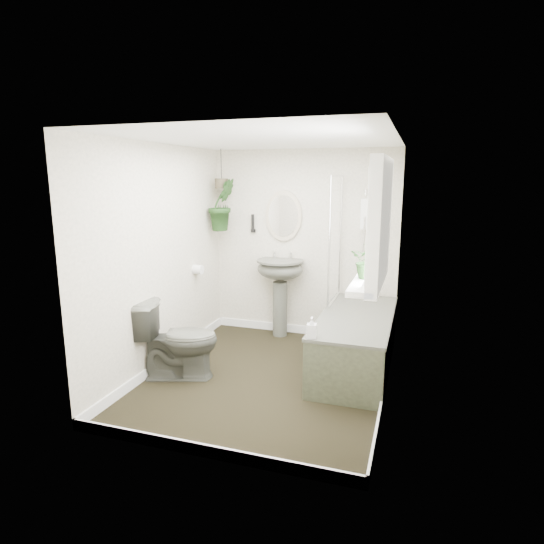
% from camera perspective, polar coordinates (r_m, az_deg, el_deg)
% --- Properties ---
extents(floor, '(2.30, 2.80, 0.02)m').
position_cam_1_polar(floor, '(4.67, -0.59, -13.20)').
color(floor, black).
rests_on(floor, ground).
extents(ceiling, '(2.30, 2.80, 0.02)m').
position_cam_1_polar(ceiling, '(4.25, -0.65, 16.46)').
color(ceiling, white).
rests_on(ceiling, ground).
extents(wall_back, '(2.30, 0.02, 2.30)m').
position_cam_1_polar(wall_back, '(5.65, 3.97, 3.47)').
color(wall_back, beige).
rests_on(wall_back, ground).
extents(wall_front, '(2.30, 0.02, 2.30)m').
position_cam_1_polar(wall_front, '(3.04, -9.15, -3.84)').
color(wall_front, beige).
rests_on(wall_front, ground).
extents(wall_left, '(0.02, 2.80, 2.30)m').
position_cam_1_polar(wall_left, '(4.81, -13.85, 1.69)').
color(wall_left, beige).
rests_on(wall_left, ground).
extents(wall_right, '(0.02, 2.80, 2.30)m').
position_cam_1_polar(wall_right, '(4.10, 14.94, -0.06)').
color(wall_right, beige).
rests_on(wall_right, ground).
extents(skirting, '(2.30, 2.80, 0.10)m').
position_cam_1_polar(skirting, '(4.65, -0.59, -12.53)').
color(skirting, white).
rests_on(skirting, floor).
extents(bathtub, '(0.72, 1.72, 0.58)m').
position_cam_1_polar(bathtub, '(4.84, 10.45, -8.63)').
color(bathtub, '#484A41').
rests_on(bathtub, floor).
extents(bath_screen, '(0.04, 0.72, 1.40)m').
position_cam_1_polar(bath_screen, '(5.13, 7.95, 4.01)').
color(bath_screen, silver).
rests_on(bath_screen, bathtub).
extents(shower_box, '(0.20, 0.10, 0.35)m').
position_cam_1_polar(shower_box, '(5.40, 12.17, 7.12)').
color(shower_box, white).
rests_on(shower_box, wall_back).
extents(oval_mirror, '(0.46, 0.03, 0.62)m').
position_cam_1_polar(oval_mirror, '(5.64, 1.44, 7.06)').
color(oval_mirror, '#BDAE90').
rests_on(oval_mirror, wall_back).
extents(wall_sconce, '(0.04, 0.04, 0.22)m').
position_cam_1_polar(wall_sconce, '(5.76, -2.43, 6.15)').
color(wall_sconce, black).
rests_on(wall_sconce, wall_back).
extents(toilet_roll_holder, '(0.11, 0.11, 0.11)m').
position_cam_1_polar(toilet_roll_holder, '(5.42, -9.30, 0.31)').
color(toilet_roll_holder, white).
rests_on(toilet_roll_holder, wall_left).
extents(window_recess, '(0.08, 1.00, 0.90)m').
position_cam_1_polar(window_recess, '(3.34, 13.47, 6.09)').
color(window_recess, white).
rests_on(window_recess, wall_right).
extents(window_sill, '(0.18, 1.00, 0.04)m').
position_cam_1_polar(window_sill, '(3.41, 11.96, -0.88)').
color(window_sill, white).
rests_on(window_sill, wall_right).
extents(window_blinds, '(0.01, 0.86, 0.76)m').
position_cam_1_polar(window_blinds, '(3.34, 12.70, 6.13)').
color(window_blinds, white).
rests_on(window_blinds, wall_right).
extents(toilet, '(0.87, 0.66, 0.79)m').
position_cam_1_polar(toilet, '(4.64, -11.69, -8.25)').
color(toilet, '#484A41').
rests_on(toilet, floor).
extents(pedestal_sink, '(0.63, 0.55, 0.98)m').
position_cam_1_polar(pedestal_sink, '(5.69, 1.01, -3.23)').
color(pedestal_sink, '#484A41').
rests_on(pedestal_sink, floor).
extents(sill_plant, '(0.25, 0.22, 0.26)m').
position_cam_1_polar(sill_plant, '(3.31, 11.98, 1.42)').
color(sill_plant, black).
rests_on(sill_plant, window_sill).
extents(hanging_plant, '(0.43, 0.45, 0.63)m').
position_cam_1_polar(hanging_plant, '(5.67, -6.29, 8.39)').
color(hanging_plant, black).
rests_on(hanging_plant, ceiling).
extents(soap_bottle, '(0.10, 0.10, 0.19)m').
position_cam_1_polar(soap_bottle, '(4.03, 5.00, -6.94)').
color(soap_bottle, black).
rests_on(soap_bottle, bathtub).
extents(hanging_pot, '(0.16, 0.16, 0.12)m').
position_cam_1_polar(hanging_pot, '(5.66, -6.35, 10.99)').
color(hanging_pot, '#3E3726').
rests_on(hanging_pot, ceiling).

